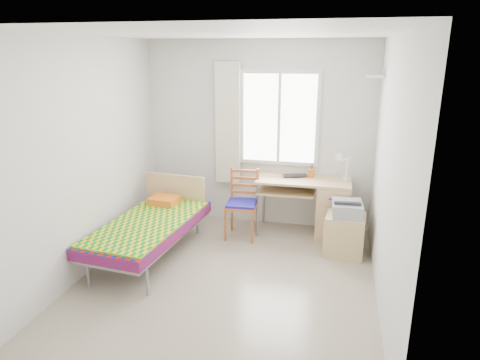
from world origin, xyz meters
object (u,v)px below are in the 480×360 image
at_px(printer, 347,208).
at_px(desk, 327,206).
at_px(cabinet, 344,235).
at_px(chair, 243,199).
at_px(bed, 151,225).

bearing_deg(printer, desk, 111.29).
bearing_deg(cabinet, chair, 173.80).
height_order(cabinet, printer, printer).
relative_size(desk, chair, 1.34).
relative_size(desk, cabinet, 2.45).
distance_m(desk, printer, 0.60).
bearing_deg(cabinet, desk, 118.46).
relative_size(bed, printer, 4.47).
distance_m(desk, chair, 1.15).
bearing_deg(printer, chair, 166.11).
height_order(desk, printer, desk).
height_order(chair, cabinet, chair).
bearing_deg(chair, cabinet, -14.55).
height_order(bed, chair, chair).
distance_m(cabinet, printer, 0.35).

